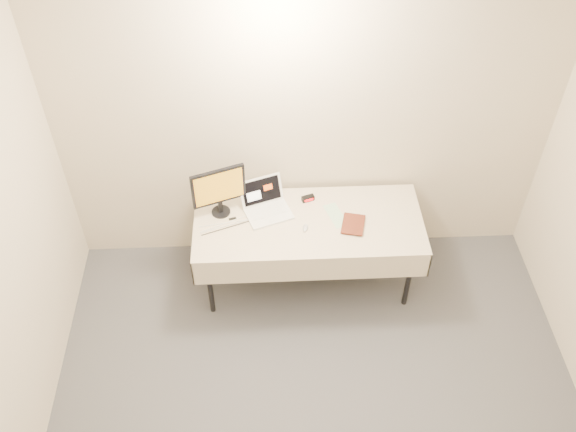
{
  "coord_description": "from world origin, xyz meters",
  "views": [
    {
      "loc": [
        -0.34,
        -1.58,
        4.43
      ],
      "look_at": [
        -0.17,
        1.99,
        0.86
      ],
      "focal_mm": 40.0,
      "sensor_mm": 36.0,
      "label": 1
    }
  ],
  "objects_px": {
    "monitor": "(219,189)",
    "table": "(308,227)",
    "laptop": "(266,204)",
    "book": "(343,214)"
  },
  "relations": [
    {
      "from": "table",
      "to": "monitor",
      "type": "height_order",
      "value": "monitor"
    },
    {
      "from": "table",
      "to": "laptop",
      "type": "relative_size",
      "value": 4.12
    },
    {
      "from": "table",
      "to": "book",
      "type": "height_order",
      "value": "book"
    },
    {
      "from": "table",
      "to": "monitor",
      "type": "relative_size",
      "value": 4.11
    },
    {
      "from": "book",
      "to": "monitor",
      "type": "bearing_deg",
      "value": -176.68
    },
    {
      "from": "monitor",
      "to": "table",
      "type": "bearing_deg",
      "value": -30.97
    },
    {
      "from": "monitor",
      "to": "book",
      "type": "bearing_deg",
      "value": -30.39
    },
    {
      "from": "laptop",
      "to": "book",
      "type": "height_order",
      "value": "laptop"
    },
    {
      "from": "table",
      "to": "book",
      "type": "distance_m",
      "value": 0.33
    },
    {
      "from": "monitor",
      "to": "laptop",
      "type": "bearing_deg",
      "value": -17.33
    }
  ]
}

